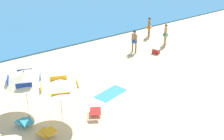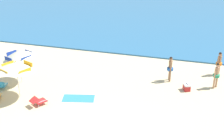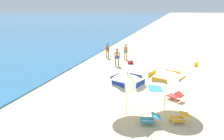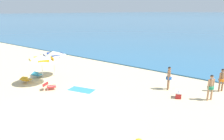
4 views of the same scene
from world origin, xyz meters
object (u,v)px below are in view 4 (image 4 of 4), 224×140
Objects in this scene: beach_umbrella_striped_main at (41,58)px; lounge_chair_beside_umbrella at (26,79)px; person_wading_in at (211,86)px; cooler_box at (178,95)px; person_standing_beside at (222,78)px; lounge_chair_under_umbrella at (37,74)px; lounge_chair_facing_sea at (49,86)px; beach_towel at (81,90)px; beach_umbrella_striped_second at (53,54)px; person_standing_near_shore at (169,76)px.

lounge_chair_beside_umbrella is (-1.11, -0.75, -1.63)m from beach_umbrella_striped_main.
person_wading_in reaches higher than cooler_box.
person_standing_beside is (11.99, 7.17, 0.64)m from lounge_chair_beside_umbrella.
beach_umbrella_striped_main is 1.75× the size of person_wading_in.
cooler_box is (-1.62, -0.82, -0.73)m from person_wading_in.
lounge_chair_under_umbrella is 0.95× the size of lounge_chair_facing_sea.
beach_umbrella_striped_main is at bearing -157.66° from person_wading_in.
person_standing_beside is 9.50m from beach_towel.
person_standing_beside reaches higher than beach_towel.
person_standing_beside reaches higher than lounge_chair_beside_umbrella.
lounge_chair_facing_sea is (3.10, -1.07, -0.00)m from lounge_chair_under_umbrella.
beach_umbrella_striped_main is 0.98× the size of beach_umbrella_striped_second.
beach_umbrella_striped_second is 3.70m from lounge_chair_facing_sea.
lounge_chair_beside_umbrella is at bearing -93.72° from beach_umbrella_striped_second.
beach_umbrella_striped_main reaches higher than beach_towel.
lounge_chair_under_umbrella is at bearing -177.16° from beach_towel.
lounge_chair_facing_sea is at bearing -19.67° from beach_umbrella_striped_main.
person_wading_in is at bearing 12.74° from beach_umbrella_striped_second.
lounge_chair_facing_sea is at bearing -19.04° from lounge_chair_under_umbrella.
beach_umbrella_striped_main is at bearing 34.00° from lounge_chair_beside_umbrella.
lounge_chair_under_umbrella reaches higher than beach_towel.
lounge_chair_beside_umbrella is (-0.16, -2.51, -1.58)m from beach_umbrella_striped_second.
person_standing_beside is (12.49, 5.88, 0.64)m from lounge_chair_under_umbrella.
lounge_chair_under_umbrella is 1.65× the size of cooler_box.
beach_umbrella_striped_second is at bearing 118.17° from beach_umbrella_striped_main.
person_wading_in is 2.72× the size of cooler_box.
person_wading_in is 0.89× the size of beach_towel.
person_standing_near_shore is (8.88, 2.83, -0.92)m from beach_umbrella_striped_second.
beach_umbrella_striped_second reaches higher than lounge_chair_under_umbrella.
beach_umbrella_striped_second reaches higher than lounge_chair_facing_sea.
person_standing_beside is (11.82, 4.66, -0.95)m from beach_umbrella_striped_second.
lounge_chair_facing_sea reaches higher than beach_towel.
beach_umbrella_striped_second is (-0.94, 1.76, -0.05)m from beach_umbrella_striped_main.
beach_umbrella_striped_second is 1.81× the size of person_standing_beside.
beach_towel is at bearing -154.24° from cooler_box.
beach_umbrella_striped_second is at bearing -169.77° from cooler_box.
lounge_chair_beside_umbrella is 0.61× the size of person_standing_near_shore.
person_standing_beside reaches higher than cooler_box.
person_wading_in is (2.76, -0.20, -0.01)m from person_standing_near_shore.
person_wading_in reaches higher than lounge_chair_facing_sea.
lounge_chair_under_umbrella is 0.61× the size of person_wading_in.
beach_umbrella_striped_second is 2.95× the size of lounge_chair_under_umbrella.
lounge_chair_under_umbrella is (-1.61, 0.54, -1.64)m from beach_umbrella_striped_main.
beach_towel is at bearing 2.84° from lounge_chair_under_umbrella.
person_wading_in is at bearing 17.42° from lounge_chair_under_umbrella.
lounge_chair_beside_umbrella is at bearing -149.43° from person_standing_near_shore.
person_standing_near_shore is at bearing 39.39° from beach_towel.
lounge_chair_beside_umbrella reaches higher than beach_towel.
beach_umbrella_striped_main is 11.61m from person_wading_in.
lounge_chair_beside_umbrella reaches higher than cooler_box.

